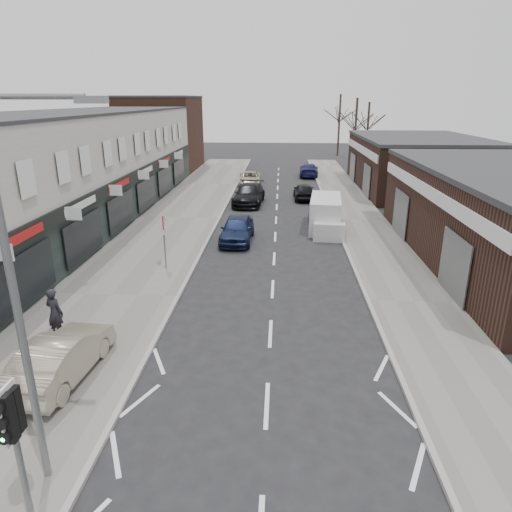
# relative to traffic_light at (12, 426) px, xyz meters

# --- Properties ---
(ground) EXTENTS (160.00, 160.00, 0.00)m
(ground) POSITION_rel_traffic_light_xyz_m (4.40, 2.02, -2.41)
(ground) COLOR black
(ground) RESTS_ON ground
(pavement_left) EXTENTS (5.50, 64.00, 0.12)m
(pavement_left) POSITION_rel_traffic_light_xyz_m (-2.35, 24.02, -2.35)
(pavement_left) COLOR slate
(pavement_left) RESTS_ON ground
(pavement_right) EXTENTS (3.50, 64.00, 0.12)m
(pavement_right) POSITION_rel_traffic_light_xyz_m (10.15, 24.02, -2.35)
(pavement_right) COLOR slate
(pavement_right) RESTS_ON ground
(shop_terrace_left) EXTENTS (8.00, 41.00, 7.10)m
(shop_terrace_left) POSITION_rel_traffic_light_xyz_m (-9.10, 21.52, 1.14)
(shop_terrace_left) COLOR beige
(shop_terrace_left) RESTS_ON ground
(brick_block_far) EXTENTS (8.00, 10.00, 8.00)m
(brick_block_far) POSITION_rel_traffic_light_xyz_m (-9.10, 47.02, 1.59)
(brick_block_far) COLOR #44271D
(brick_block_far) RESTS_ON ground
(right_unit_far) EXTENTS (10.00, 16.00, 4.50)m
(right_unit_far) POSITION_rel_traffic_light_xyz_m (16.90, 36.02, -0.16)
(right_unit_far) COLOR #341F17
(right_unit_far) RESTS_ON ground
(tree_far_a) EXTENTS (3.60, 3.60, 8.00)m
(tree_far_a) POSITION_rel_traffic_light_xyz_m (13.40, 50.02, -2.41)
(tree_far_a) COLOR #382D26
(tree_far_a) RESTS_ON ground
(tree_far_b) EXTENTS (3.60, 3.60, 7.50)m
(tree_far_b) POSITION_rel_traffic_light_xyz_m (15.90, 56.02, -2.41)
(tree_far_b) COLOR #382D26
(tree_far_b) RESTS_ON ground
(tree_far_c) EXTENTS (3.60, 3.60, 8.50)m
(tree_far_c) POSITION_rel_traffic_light_xyz_m (12.90, 62.02, -2.41)
(tree_far_c) COLOR #382D26
(tree_far_c) RESTS_ON ground
(traffic_light) EXTENTS (0.28, 0.60, 3.10)m
(traffic_light) POSITION_rel_traffic_light_xyz_m (0.00, 0.00, 0.00)
(traffic_light) COLOR slate
(traffic_light) RESTS_ON pavement_left
(street_lamp) EXTENTS (2.23, 0.22, 8.00)m
(street_lamp) POSITION_rel_traffic_light_xyz_m (-0.13, 1.22, 2.20)
(street_lamp) COLOR slate
(street_lamp) RESTS_ON pavement_left
(warning_sign) EXTENTS (0.12, 0.80, 2.70)m
(warning_sign) POSITION_rel_traffic_light_xyz_m (-0.76, 14.02, -0.21)
(warning_sign) COLOR slate
(warning_sign) RESTS_ON pavement_left
(white_van) EXTENTS (2.28, 5.42, 2.05)m
(white_van) POSITION_rel_traffic_light_xyz_m (7.53, 21.76, -1.45)
(white_van) COLOR silver
(white_van) RESTS_ON ground
(sedan_on_pavement) EXTENTS (1.77, 4.24, 1.36)m
(sedan_on_pavement) POSITION_rel_traffic_light_xyz_m (-1.59, 4.84, -1.61)
(sedan_on_pavement) COLOR gray
(sedan_on_pavement) RESTS_ON pavement_left
(pedestrian) EXTENTS (0.75, 0.60, 1.78)m
(pedestrian) POSITION_rel_traffic_light_xyz_m (-2.91, 7.20, -1.41)
(pedestrian) COLOR black
(pedestrian) RESTS_ON pavement_left
(parked_car_left_a) EXTENTS (1.88, 4.41, 1.48)m
(parked_car_left_a) POSITION_rel_traffic_light_xyz_m (2.20, 18.96, -1.67)
(parked_car_left_a) COLOR #151F41
(parked_car_left_a) RESTS_ON ground
(parked_car_left_b) EXTENTS (2.50, 5.45, 1.54)m
(parked_car_left_b) POSITION_rel_traffic_light_xyz_m (2.20, 28.93, -1.64)
(parked_car_left_b) COLOR black
(parked_car_left_b) RESTS_ON ground
(parked_car_left_c) EXTENTS (2.25, 4.54, 1.24)m
(parked_car_left_c) POSITION_rel_traffic_light_xyz_m (1.71, 37.40, -1.80)
(parked_car_left_c) COLOR #ADA68A
(parked_car_left_c) RESTS_ON ground
(parked_car_right_a) EXTENTS (1.61, 4.06, 1.31)m
(parked_car_right_a) POSITION_rel_traffic_light_xyz_m (7.81, 23.92, -1.76)
(parked_car_right_a) COLOR silver
(parked_car_right_a) RESTS_ON ground
(parked_car_right_b) EXTENTS (1.67, 4.00, 1.35)m
(parked_car_right_b) POSITION_rel_traffic_light_xyz_m (6.60, 30.95, -1.74)
(parked_car_right_b) COLOR black
(parked_car_right_b) RESTS_ON ground
(parked_car_right_c) EXTENTS (2.18, 4.80, 1.36)m
(parked_car_right_c) POSITION_rel_traffic_light_xyz_m (7.66, 42.77, -1.73)
(parked_car_right_c) COLOR #151644
(parked_car_right_c) RESTS_ON ground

